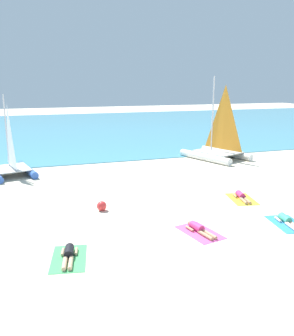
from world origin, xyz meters
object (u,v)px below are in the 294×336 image
object	(u,v)px
towel_leftmost	(69,258)
sunbather_leftmost	(69,254)
towel_center_right	(242,199)
sailboat_blue	(11,164)
sunbather_rightmost	(287,220)
sunbather_center_left	(199,229)
sailboat_white	(217,147)
towel_rightmost	(287,224)
beach_ball	(102,206)
sunbather_center_right	(241,196)
towel_center_left	(200,232)

from	to	relation	value
towel_leftmost	sunbather_leftmost	world-z (taller)	sunbather_leftmost
towel_center_right	sunbather_leftmost	bearing A→B (deg)	-158.62
sailboat_blue	sunbather_rightmost	size ratio (longest dim) A/B	3.11
towel_leftmost	towel_center_right	bearing A→B (deg)	21.72
sunbather_leftmost	sunbather_center_left	bearing A→B (deg)	16.68
sailboat_white	towel_center_right	world-z (taller)	sailboat_white
towel_center_right	towel_rightmost	distance (m)	3.30
sunbather_center_left	beach_ball	world-z (taller)	beach_ball
towel_leftmost	sailboat_white	bearing A→B (deg)	45.06
sailboat_white	towel_leftmost	bearing A→B (deg)	-155.71
sailboat_blue	sunbather_center_right	distance (m)	13.74
sailboat_white	beach_ball	bearing A→B (deg)	-162.35
sunbather_center_left	towel_center_right	world-z (taller)	sunbather_center_left
towel_rightmost	towel_center_right	bearing A→B (deg)	90.04
sailboat_blue	towel_center_right	distance (m)	13.78
sailboat_blue	sunbather_center_right	world-z (taller)	sailboat_blue
sailboat_white	towel_rightmost	bearing A→B (deg)	-127.00
sunbather_center_right	beach_ball	distance (m)	6.85
towel_center_left	towel_center_right	size ratio (longest dim) A/B	1.00
sunbather_leftmost	sailboat_white	bearing A→B (deg)	55.50
towel_leftmost	sunbather_rightmost	bearing A→B (deg)	1.60
sunbather_leftmost	towel_center_right	size ratio (longest dim) A/B	0.82
towel_leftmost	towel_rightmost	world-z (taller)	same
sailboat_blue	towel_center_left	bearing A→B (deg)	-71.25
sunbather_leftmost	towel_rightmost	bearing A→B (deg)	11.31
sunbather_center_right	towel_rightmost	distance (m)	3.36
sailboat_blue	sunbather_center_left	size ratio (longest dim) A/B	3.12
sailboat_blue	towel_center_left	xyz separation A→B (m)	(7.11, -11.41, -0.72)
sunbather_leftmost	sunbather_rightmost	bearing A→B (deg)	11.74
sailboat_white	sunbather_leftmost	bearing A→B (deg)	-155.84
sunbather_center_right	towel_leftmost	bearing A→B (deg)	-146.27
towel_center_right	sunbather_center_right	size ratio (longest dim) A/B	1.22
towel_center_left	beach_ball	xyz separation A→B (m)	(-3.08, 3.53, 0.21)
towel_leftmost	towel_center_right	size ratio (longest dim) A/B	1.00
towel_leftmost	sunbather_center_left	size ratio (longest dim) A/B	1.22
sailboat_blue	towel_leftmost	size ratio (longest dim) A/B	2.56
sailboat_blue	towel_leftmost	bearing A→B (deg)	-93.06
towel_center_left	beach_ball	bearing A→B (deg)	131.08
sunbather_leftmost	towel_rightmost	distance (m)	8.71
towel_center_left	sunbather_center_left	bearing A→B (deg)	101.23
towel_center_right	sunbather_center_right	bearing A→B (deg)	78.33
sunbather_center_left	towel_center_right	size ratio (longest dim) A/B	0.82
sunbather_leftmost	beach_ball	bearing A→B (deg)	75.29
sailboat_blue	beach_ball	world-z (taller)	sailboat_blue
towel_center_left	sunbather_rightmost	xyz separation A→B (m)	(3.75, -0.29, 0.13)
towel_rightmost	beach_ball	distance (m)	7.85
towel_rightmost	sunbather_center_left	bearing A→B (deg)	173.65
sunbather_rightmost	beach_ball	bearing A→B (deg)	160.84
sailboat_blue	towel_center_right	size ratio (longest dim) A/B	2.56
sunbather_leftmost	sailboat_blue	bearing A→B (deg)	110.77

